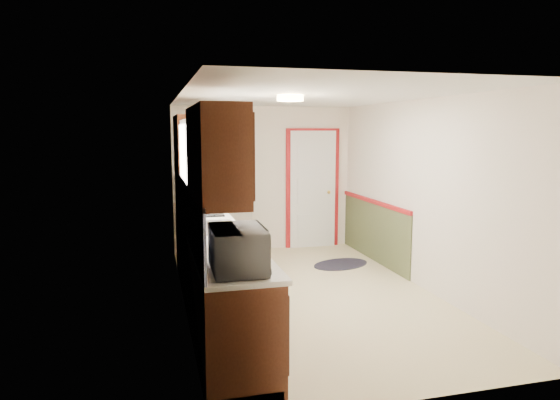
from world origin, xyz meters
TOP-DOWN VIEW (x-y plane):
  - room_shell at (0.00, 0.00)m, footprint 3.20×5.20m
  - kitchen_run at (-1.24, -0.29)m, footprint 0.63×4.00m
  - back_wall_trim at (0.99, 2.21)m, footprint 1.12×2.30m
  - ceiling_fixture at (-0.30, -0.20)m, footprint 0.30×0.30m
  - microwave at (-1.20, -1.95)m, footprint 0.35×0.61m
  - refrigerator at (-0.74, 1.77)m, footprint 0.71×0.71m
  - rug at (0.90, 1.22)m, footprint 1.05×0.85m
  - cooktop at (-1.19, 0.75)m, footprint 0.47×0.56m

SIDE VIEW (x-z plane):
  - rug at x=0.90m, z-range 0.00..0.01m
  - kitchen_run at x=-1.24m, z-range -0.29..1.91m
  - refrigerator at x=-0.74m, z-range 0.00..1.65m
  - back_wall_trim at x=0.99m, z-range -0.15..1.93m
  - cooktop at x=-1.19m, z-range 0.94..0.96m
  - microwave at x=-1.20m, z-range 0.94..1.35m
  - room_shell at x=0.00m, z-range -0.06..2.46m
  - ceiling_fixture at x=-0.30m, z-range 2.33..2.39m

